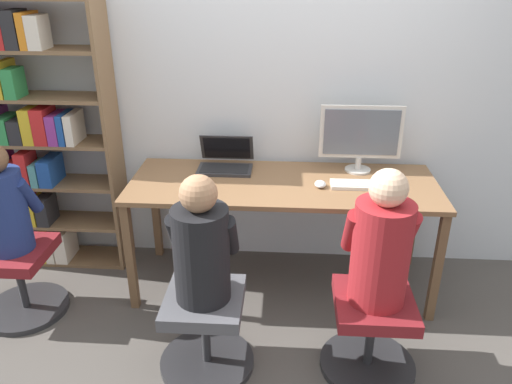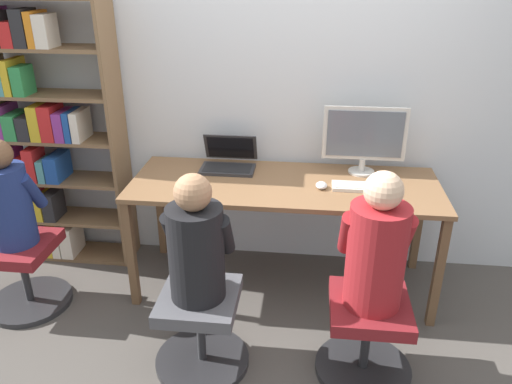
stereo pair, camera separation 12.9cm
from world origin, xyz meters
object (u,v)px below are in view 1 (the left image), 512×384
at_px(keyboard, 363,185).
at_px(bookshelf, 39,143).
at_px(person_at_monitor, 381,245).
at_px(desktop_monitor, 361,136).
at_px(person_at_laptop, 201,246).
at_px(laptop, 225,162).
at_px(office_chair_right, 206,329).
at_px(office_chair_side, 20,278).
at_px(office_chair_left, 371,332).
at_px(person_near_shelf, 3,204).

bearing_deg(keyboard, bookshelf, 173.57).
bearing_deg(bookshelf, person_at_monitor, -24.08).
relative_size(desktop_monitor, person_at_laptop, 0.78).
bearing_deg(desktop_monitor, bookshelf, -179.57).
relative_size(laptop, person_at_laptop, 0.53).
xyz_separation_m(office_chair_right, person_at_monitor, (0.88, 0.04, 0.53)).
bearing_deg(laptop, office_chair_right, -90.00).
bearing_deg(laptop, desktop_monitor, 1.19).
bearing_deg(person_at_monitor, keyboard, 89.83).
distance_m(desktop_monitor, keyboard, 0.34).
bearing_deg(bookshelf, office_chair_side, -85.99).
bearing_deg(laptop, person_at_monitor, -47.40).
distance_m(office_chair_left, person_at_monitor, 0.53).
bearing_deg(person_at_laptop, desktop_monitor, 48.98).
distance_m(bookshelf, person_near_shelf, 0.63).
bearing_deg(office_chair_left, person_at_monitor, 90.00).
height_order(office_chair_right, office_chair_side, same).
relative_size(laptop, keyboard, 0.91).
xyz_separation_m(laptop, keyboard, (0.88, -0.24, -0.03)).
bearing_deg(desktop_monitor, keyboard, -89.76).
relative_size(person_at_laptop, person_near_shelf, 1.02).
relative_size(office_chair_left, bookshelf, 0.28).
xyz_separation_m(office_chair_left, bookshelf, (-2.15, 0.96, 0.67)).
xyz_separation_m(keyboard, office_chair_right, (-0.88, -0.76, -0.53)).
xyz_separation_m(office_chair_right, bookshelf, (-1.27, 1.00, 0.67)).
bearing_deg(person_at_laptop, person_at_monitor, 2.43).
distance_m(laptop, office_chair_right, 1.15).
distance_m(office_chair_right, office_chair_side, 1.28).
height_order(desktop_monitor, bookshelf, bookshelf).
bearing_deg(person_near_shelf, laptop, 26.27).
xyz_separation_m(office_chair_left, person_near_shelf, (-2.10, 0.36, 0.51)).
bearing_deg(office_chair_side, person_at_laptop, -17.51).
xyz_separation_m(desktop_monitor, bookshelf, (-2.15, -0.02, -0.09)).
bearing_deg(person_near_shelf, person_at_monitor, -9.54).
distance_m(desktop_monitor, office_chair_right, 1.55).
height_order(office_chair_right, person_at_laptop, person_at_laptop).
xyz_separation_m(laptop, bookshelf, (-1.27, 0.00, 0.10)).
bearing_deg(office_chair_right, person_near_shelf, 162.06).
xyz_separation_m(office_chair_right, person_at_laptop, (0.00, 0.00, 0.51)).
height_order(keyboard, office_chair_right, keyboard).
bearing_deg(bookshelf, office_chair_left, -24.20).
bearing_deg(office_chair_left, office_chair_side, 170.45).
bearing_deg(person_at_laptop, office_chair_side, 162.49).
distance_m(keyboard, person_at_monitor, 0.72).
bearing_deg(bookshelf, person_near_shelf, -85.95).
bearing_deg(keyboard, person_near_shelf, -170.21).
distance_m(office_chair_side, person_near_shelf, 0.51).
height_order(office_chair_left, person_at_monitor, person_at_monitor).
xyz_separation_m(desktop_monitor, office_chair_right, (-0.88, -1.02, -0.76)).
xyz_separation_m(bookshelf, office_chair_side, (0.04, -0.61, -0.67)).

